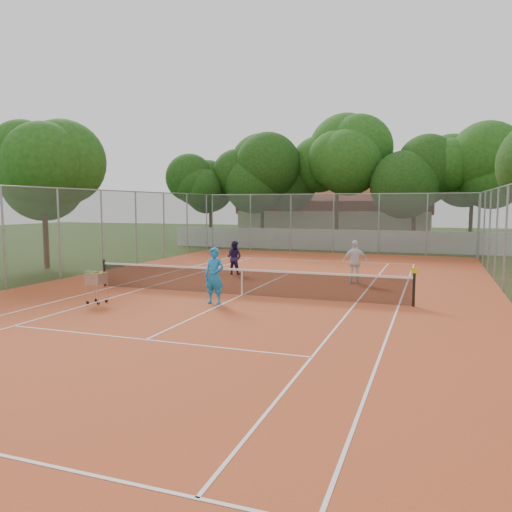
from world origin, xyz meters
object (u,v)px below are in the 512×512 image
(tennis_net, at_px, (242,282))
(player_far_left, at_px, (234,258))
(ball_hopper, at_px, (97,287))
(player_far_right, at_px, (355,262))
(clubhouse, at_px, (337,217))
(player_near, at_px, (214,276))

(tennis_net, bearing_deg, player_far_left, 115.23)
(tennis_net, relative_size, ball_hopper, 10.48)
(player_far_left, height_order, player_far_right, player_far_right)
(clubhouse, distance_m, ball_hopper, 32.18)
(clubhouse, bearing_deg, ball_hopper, -93.49)
(player_far_left, bearing_deg, player_near, 111.38)
(player_far_right, relative_size, ball_hopper, 1.59)
(player_near, relative_size, ball_hopper, 1.65)
(player_far_left, bearing_deg, clubhouse, -86.40)
(player_far_left, distance_m, ball_hopper, 8.19)
(clubhouse, relative_size, ball_hopper, 14.47)
(tennis_net, xyz_separation_m, player_near, (-0.27, -1.80, 0.44))
(player_far_left, relative_size, ball_hopper, 1.39)
(player_near, bearing_deg, player_far_right, 60.62)
(player_far_right, bearing_deg, player_near, 41.47)
(tennis_net, xyz_separation_m, player_far_right, (3.43, 4.13, 0.41))
(tennis_net, height_order, ball_hopper, ball_hopper)
(player_near, height_order, player_far_left, player_near)
(clubhouse, distance_m, player_far_right, 25.49)
(tennis_net, relative_size, clubhouse, 0.72)
(player_far_right, bearing_deg, player_far_left, -24.61)
(player_far_right, bearing_deg, ball_hopper, 27.76)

